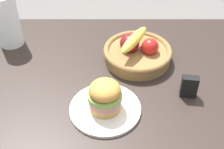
# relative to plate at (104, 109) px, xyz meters

# --- Properties ---
(dining_table) EXTENTS (1.40, 0.90, 0.75)m
(dining_table) POSITION_rel_plate_xyz_m (0.05, 0.18, -0.11)
(dining_table) COLOR #2D231E
(dining_table) RESTS_ON ground_plane
(plate) EXTENTS (0.26, 0.26, 0.01)m
(plate) POSITION_rel_plate_xyz_m (0.00, 0.00, 0.00)
(plate) COLOR silver
(plate) RESTS_ON dining_table
(sandwich) EXTENTS (0.12, 0.12, 0.12)m
(sandwich) POSITION_rel_plate_xyz_m (-0.00, 0.00, 0.07)
(sandwich) COLOR tan
(sandwich) RESTS_ON plate
(fruit_basket) EXTENTS (0.29, 0.29, 0.14)m
(fruit_basket) POSITION_rel_plate_xyz_m (0.13, 0.29, 0.04)
(fruit_basket) COLOR olive
(fruit_basket) RESTS_ON dining_table
(paper_towel_roll) EXTENTS (0.11, 0.11, 0.24)m
(paper_towel_roll) POSITION_rel_plate_xyz_m (-0.44, 0.42, 0.11)
(paper_towel_roll) COLOR white
(paper_towel_roll) RESTS_ON dining_table
(napkin_holder) EXTENTS (0.06, 0.04, 0.09)m
(napkin_holder) POSITION_rel_plate_xyz_m (0.31, 0.07, 0.04)
(napkin_holder) COLOR black
(napkin_holder) RESTS_ON dining_table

